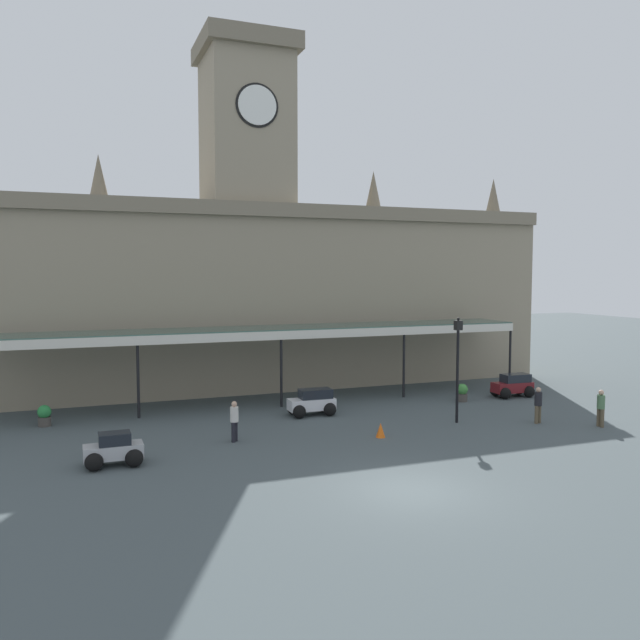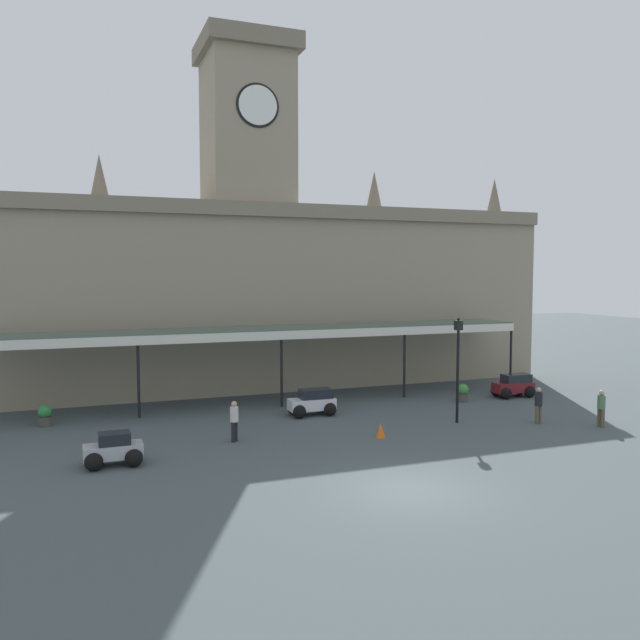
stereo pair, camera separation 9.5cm
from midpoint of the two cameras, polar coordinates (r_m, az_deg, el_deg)
The scene contains 13 objects.
ground_plane at distance 21.14m, azimuth 8.18°, elevation -14.83°, with size 140.00×140.00×0.00m, color #444E51.
station_building at distance 38.98m, azimuth -6.34°, elevation 3.41°, with size 37.31×6.39×20.54m.
entrance_canopy at distance 33.90m, azimuth -4.02°, elevation -0.92°, with size 28.54×3.26×3.99m.
car_white_estate at distance 31.19m, azimuth -0.58°, elevation -7.47°, with size 2.27×1.57×1.27m.
car_maroon_estate at distance 37.29m, azimuth 16.95°, elevation -5.72°, with size 2.28×1.60×1.27m.
car_silver_sedan at distance 24.48m, azimuth -17.84°, elevation -11.10°, with size 2.06×1.53×1.19m.
pedestrian_beside_cars at distance 26.61m, azimuth -7.55°, elevation -8.79°, with size 0.34×0.34×1.67m.
pedestrian_near_entrance at distance 31.12m, azimuth 18.99°, elevation -7.08°, with size 0.38×0.34×1.67m.
pedestrian_crossing_forecourt at distance 31.43m, azimuth 23.87°, elevation -7.10°, with size 0.34×0.39×1.67m.
victorian_lamppost at distance 29.91m, azimuth 12.29°, elevation -3.30°, with size 0.30×0.30×4.85m.
traffic_cone at distance 27.28m, azimuth 5.52°, elevation -9.75°, with size 0.40×0.40×0.61m, color orange.
planter_forecourt_centre at distance 35.26m, azimuth 12.68°, elevation -6.33°, with size 0.60×0.60×0.96m.
planter_by_canopy at distance 31.57m, azimuth -23.25°, elevation -7.81°, with size 0.60×0.60×0.96m.
Camera 2 is at (-9.70, -17.47, 6.89)m, focal length 35.89 mm.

